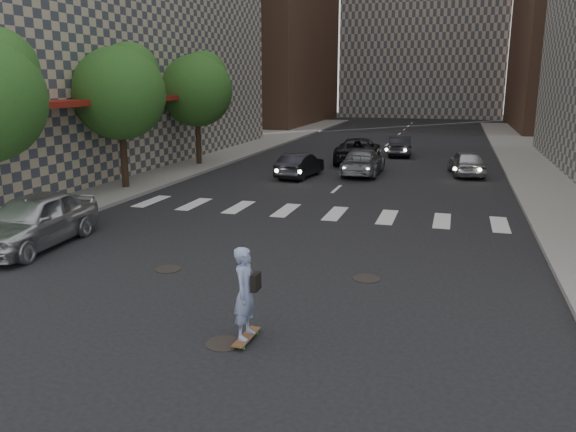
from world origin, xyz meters
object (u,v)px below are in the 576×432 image
(skateboarder, at_px, (246,293))
(silver_sedan, at_px, (33,220))
(tree_b, at_px, (122,89))
(traffic_car_d, at_px, (467,163))
(traffic_car_a, at_px, (300,165))
(traffic_car_c, at_px, (358,150))
(traffic_car_b, at_px, (363,162))
(traffic_car_e, at_px, (399,146))
(tree_c, at_px, (198,87))

(skateboarder, distance_m, silver_sedan, 9.58)
(tree_b, relative_size, traffic_car_d, 1.62)
(traffic_car_a, distance_m, traffic_car_c, 6.65)
(tree_b, distance_m, traffic_car_d, 18.20)
(silver_sedan, xyz_separation_m, traffic_car_d, (12.95, 18.00, -0.14))
(silver_sedan, relative_size, traffic_car_b, 1.02)
(skateboarder, xyz_separation_m, traffic_car_b, (-1.09, 20.89, -0.31))
(traffic_car_a, relative_size, traffic_car_d, 0.96)
(traffic_car_c, height_order, traffic_car_d, traffic_car_c)
(skateboarder, height_order, traffic_car_e, skateboarder)
(tree_c, relative_size, silver_sedan, 1.34)
(tree_b, bearing_deg, skateboarder, -50.48)
(traffic_car_c, xyz_separation_m, traffic_car_d, (6.49, -3.11, -0.09))
(traffic_car_b, bearing_deg, silver_sedan, 65.81)
(tree_b, bearing_deg, traffic_car_e, 55.64)
(silver_sedan, xyz_separation_m, traffic_car_a, (4.43, 14.78, -0.19))
(traffic_car_a, height_order, traffic_car_c, traffic_car_c)
(tree_b, height_order, silver_sedan, tree_b)
(silver_sedan, height_order, traffic_car_d, silver_sedan)
(skateboarder, bearing_deg, silver_sedan, 155.85)
(tree_c, height_order, traffic_car_b, tree_c)
(skateboarder, relative_size, traffic_car_a, 0.50)
(tree_b, height_order, traffic_car_e, tree_b)
(traffic_car_d, bearing_deg, tree_c, -4.78)
(traffic_car_b, height_order, traffic_car_d, traffic_car_b)
(tree_c, xyz_separation_m, traffic_car_c, (8.91, 3.97, -3.86))
(traffic_car_a, bearing_deg, skateboarder, 109.23)
(tree_c, bearing_deg, traffic_car_a, -18.91)
(tree_b, xyz_separation_m, traffic_car_c, (8.91, 11.97, -3.86))
(silver_sedan, relative_size, traffic_car_c, 0.87)
(traffic_car_c, relative_size, traffic_car_d, 1.38)
(silver_sedan, distance_m, traffic_car_c, 22.07)
(traffic_car_d, bearing_deg, traffic_car_c, -33.58)
(traffic_car_d, relative_size, traffic_car_e, 0.98)
(skateboarder, bearing_deg, traffic_car_c, 96.96)
(skateboarder, bearing_deg, tree_b, 131.69)
(traffic_car_c, distance_m, traffic_car_d, 7.20)
(traffic_car_a, bearing_deg, traffic_car_b, -141.81)
(silver_sedan, distance_m, traffic_car_e, 26.72)
(skateboarder, bearing_deg, traffic_car_b, 95.14)
(traffic_car_d, bearing_deg, traffic_car_b, 6.00)
(traffic_car_b, bearing_deg, tree_c, -2.77)
(tree_c, xyz_separation_m, skateboarder, (11.04, -21.38, -3.63))
(tree_b, xyz_separation_m, skateboarder, (11.04, -13.38, -3.63))
(tree_b, height_order, traffic_car_d, tree_b)
(silver_sedan, xyz_separation_m, traffic_car_c, (6.46, 21.11, -0.05))
(traffic_car_d, bearing_deg, skateboarder, 70.92)
(traffic_car_d, bearing_deg, tree_b, 21.93)
(silver_sedan, relative_size, traffic_car_d, 1.20)
(tree_b, bearing_deg, silver_sedan, -74.96)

